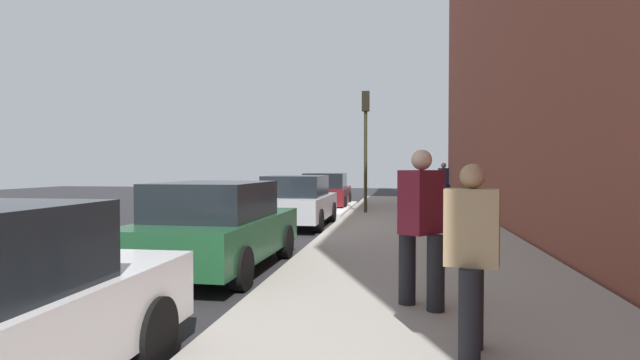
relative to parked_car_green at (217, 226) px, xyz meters
name	(u,v)px	position (x,y,z in m)	size (l,w,h in m)	color
ground_plane	(298,228)	(6.01, -0.16, -0.76)	(56.00, 56.00, 0.00)	#28282B
sidewalk	(415,228)	(6.01, -3.46, -0.68)	(28.00, 4.60, 0.15)	#A39E93
lane_stripe_centre	(192,226)	(6.01, 3.04, -0.75)	(28.00, 0.14, 0.01)	gold
snow_bank_curb	(343,210)	(11.33, -0.86, -0.65)	(6.31, 0.56, 0.22)	white
parked_car_green	(217,226)	(0.00, 0.00, 0.00)	(4.24, 1.95, 1.51)	black
parked_car_silver	(297,201)	(6.43, -0.06, 0.00)	(4.25, 1.90, 1.51)	black
parked_car_maroon	(326,191)	(12.63, 0.00, 0.00)	(4.55, 2.01, 1.51)	black
pedestrian_tan_coat	(472,253)	(-3.68, -3.67, 0.27)	(0.53, 0.49, 1.64)	black
pedestrian_burgundy_coat	(421,223)	(-2.25, -3.30, 0.36)	(0.58, 0.55, 1.81)	black
pedestrian_navy_coat	(443,182)	(14.47, -4.93, 0.36)	(0.56, 0.58, 1.81)	black
traffic_light_pole	(366,131)	(9.80, -1.84, 2.30)	(0.35, 0.26, 4.29)	#2D2D19
rolling_suitcase	(442,197)	(14.97, -4.91, -0.34)	(0.34, 0.22, 0.89)	#471E19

